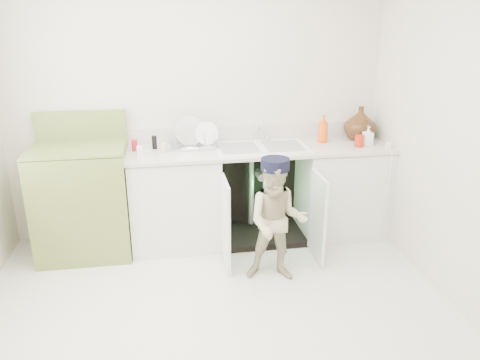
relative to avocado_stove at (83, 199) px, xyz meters
name	(u,v)px	position (x,y,z in m)	size (l,w,h in m)	color
ground	(219,315)	(1.06, -1.18, -0.51)	(3.50, 3.50, 0.00)	beige
room_shell	(216,148)	(1.06, -1.18, 0.74)	(6.00, 5.50, 1.26)	beige
counter_run	(263,191)	(1.64, 0.03, -0.04)	(2.44, 1.02, 1.22)	white
avocado_stove	(83,199)	(0.00, 0.00, 0.00)	(0.80, 0.65, 1.24)	olive
repair_worker	(277,220)	(1.58, -0.74, 0.00)	(0.56, 0.67, 1.02)	beige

